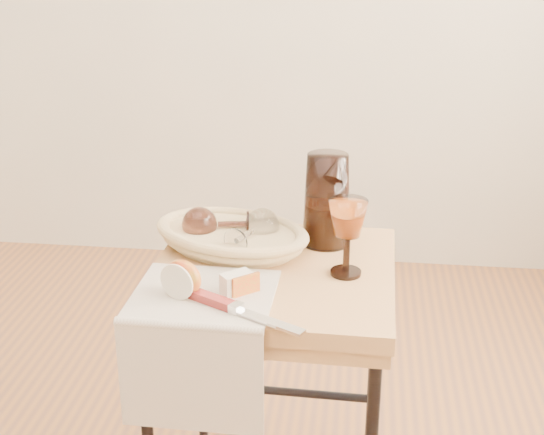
% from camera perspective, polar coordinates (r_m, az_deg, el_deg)
% --- Properties ---
extents(side_table, '(0.51, 0.51, 0.63)m').
position_cam_1_polar(side_table, '(1.72, 0.08, -13.34)').
color(side_table, olive).
rests_on(side_table, floor).
extents(tea_towel, '(0.27, 0.24, 0.01)m').
position_cam_1_polar(tea_towel, '(1.45, -5.18, -5.82)').
color(tea_towel, beige).
rests_on(tea_towel, side_table).
extents(bread_basket, '(0.36, 0.30, 0.05)m').
position_cam_1_polar(bread_basket, '(1.64, -3.05, -1.57)').
color(bread_basket, tan).
rests_on(bread_basket, side_table).
extents(goblet_lying_a, '(0.14, 0.10, 0.08)m').
position_cam_1_polar(goblet_lying_a, '(1.65, -3.91, -0.50)').
color(goblet_lying_a, '#573027').
rests_on(goblet_lying_a, bread_basket).
extents(goblet_lying_b, '(0.12, 0.14, 0.07)m').
position_cam_1_polar(goblet_lying_b, '(1.61, -1.58, -1.08)').
color(goblet_lying_b, white).
rests_on(goblet_lying_b, bread_basket).
extents(pitcher, '(0.22, 0.27, 0.24)m').
position_cam_1_polar(pitcher, '(1.65, 4.14, 1.35)').
color(pitcher, black).
rests_on(pitcher, side_table).
extents(wine_goblet, '(0.10, 0.10, 0.16)m').
position_cam_1_polar(wine_goblet, '(1.51, 5.67, -1.50)').
color(wine_goblet, white).
rests_on(wine_goblet, side_table).
extents(apple_half, '(0.09, 0.07, 0.07)m').
position_cam_1_polar(apple_half, '(1.44, -6.68, -4.50)').
color(apple_half, red).
rests_on(apple_half, tea_towel).
extents(apple_wedge, '(0.06, 0.06, 0.04)m').
position_cam_1_polar(apple_wedge, '(1.44, -2.68, -4.91)').
color(apple_wedge, '#EDE0C7').
rests_on(apple_wedge, tea_towel).
extents(table_knife, '(0.23, 0.14, 0.02)m').
position_cam_1_polar(table_knife, '(1.37, -2.42, -6.87)').
color(table_knife, silver).
rests_on(table_knife, tea_towel).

